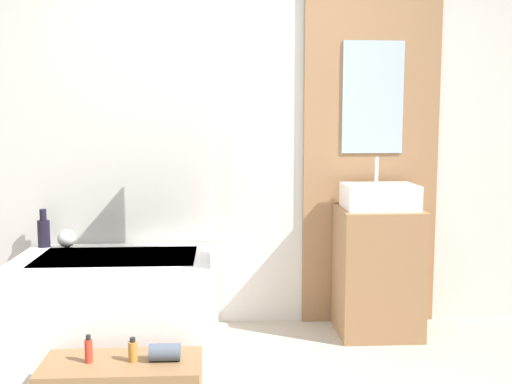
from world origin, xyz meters
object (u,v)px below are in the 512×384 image
at_px(sink, 379,196).
at_px(vase_tall_dark, 44,232).
at_px(bottle_soap_secondary, 133,351).
at_px(bathtub, 118,301).
at_px(bottle_soap_primary, 89,350).
at_px(vase_round_light, 67,238).
at_px(wooden_step_bench, 122,378).

distance_m(sink, vase_tall_dark, 2.22).
height_order(sink, bottle_soap_secondary, sink).
relative_size(bathtub, bottle_soap_primary, 8.55).
bearing_deg(vase_tall_dark, bathtub, -29.93).
distance_m(vase_tall_dark, bottle_soap_secondary, 1.30).
bearing_deg(bottle_soap_primary, vase_tall_dark, 116.72).
xyz_separation_m(vase_tall_dark, bottle_soap_secondary, (0.72, -0.99, -0.44)).
distance_m(sink, bottle_soap_primary, 2.01).
bearing_deg(vase_round_light, bathtub, -37.10).
bearing_deg(vase_round_light, vase_tall_dark, 172.51).
bearing_deg(bathtub, wooden_step_bench, -79.26).
height_order(wooden_step_bench, bottle_soap_primary, bottle_soap_primary).
height_order(sink, bottle_soap_primary, sink).
xyz_separation_m(bathtub, bottle_soap_secondary, (0.19, -0.68, -0.06)).
xyz_separation_m(bathtub, vase_tall_dark, (-0.53, 0.31, 0.39)).
distance_m(bathtub, vase_round_light, 0.59).
distance_m(bathtub, bottle_soap_primary, 0.68).
relative_size(wooden_step_bench, bottle_soap_primary, 5.62).
bearing_deg(bottle_soap_secondary, vase_tall_dark, 126.17).
bearing_deg(sink, bathtub, -175.22).
relative_size(wooden_step_bench, bottle_soap_secondary, 6.44).
height_order(vase_round_light, bottle_soap_secondary, vase_round_light).
distance_m(wooden_step_bench, sink, 1.94).
distance_m(bathtub, vase_tall_dark, 0.72).
distance_m(wooden_step_bench, vase_round_light, 1.22).
bearing_deg(bottle_soap_secondary, vase_round_light, 120.44).
height_order(bathtub, wooden_step_bench, bathtub).
bearing_deg(vase_round_light, sink, -4.05).
distance_m(wooden_step_bench, vase_tall_dark, 1.32).
height_order(bottle_soap_primary, bottle_soap_secondary, bottle_soap_primary).
xyz_separation_m(bathtub, sink, (1.67, 0.14, 0.63)).
height_order(bathtub, bottle_soap_secondary, bathtub).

